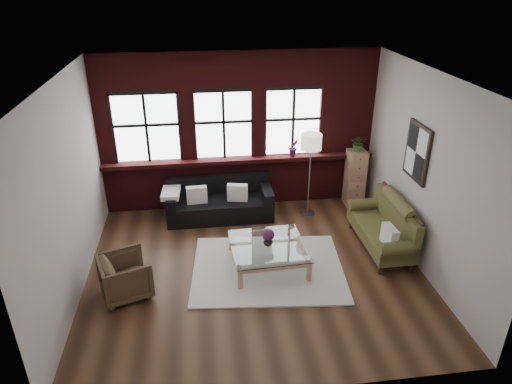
{
  "coord_description": "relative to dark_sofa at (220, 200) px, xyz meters",
  "views": [
    {
      "loc": [
        -0.82,
        -6.25,
        4.54
      ],
      "look_at": [
        0.1,
        0.6,
        1.15
      ],
      "focal_mm": 32.0,
      "sensor_mm": 36.0,
      "label": 1
    }
  ],
  "objects": [
    {
      "name": "ceiling",
      "position": [
        0.46,
        -1.9,
        2.82
      ],
      "size": [
        5.5,
        5.5,
        0.0
      ],
      "primitive_type": "plane",
      "rotation": [
        3.14,
        0.0,
        0.0
      ],
      "color": "white",
      "rests_on": "ground"
    },
    {
      "name": "armchair",
      "position": [
        -1.58,
        -2.27,
        -0.05
      ],
      "size": [
        0.92,
        0.91,
        0.66
      ],
      "primitive_type": "imported",
      "rotation": [
        0.0,
        0.0,
        1.9
      ],
      "color": "#433321",
      "rests_on": "floor"
    },
    {
      "name": "window_mid",
      "position": [
        0.16,
        0.55,
        1.37
      ],
      "size": [
        1.38,
        0.1,
        1.5
      ],
      "primitive_type": null,
      "color": "black",
      "rests_on": "brick_backwall"
    },
    {
      "name": "window_left",
      "position": [
        -1.34,
        0.55,
        1.37
      ],
      "size": [
        1.38,
        0.1,
        1.5
      ],
      "primitive_type": null,
      "color": "black",
      "rests_on": "brick_backwall"
    },
    {
      "name": "sill_ledge",
      "position": [
        0.46,
        0.45,
        0.66
      ],
      "size": [
        5.5,
        0.3,
        0.08
      ],
      "primitive_type": "cube",
      "color": "#441012",
      "rests_on": "brick_backwall"
    },
    {
      "name": "vintage_settee",
      "position": [
        2.76,
        -1.54,
        0.09
      ],
      "size": [
        0.78,
        1.75,
        0.93
      ],
      "primitive_type": null,
      "color": "#4E4D24",
      "rests_on": "floor"
    },
    {
      "name": "pillow_a",
      "position": [
        -0.45,
        -0.1,
        0.19
      ],
      "size": [
        0.41,
        0.16,
        0.34
      ],
      "primitive_type": "cube",
      "rotation": [
        0.0,
        0.0,
        0.06
      ],
      "color": "white",
      "rests_on": "dark_sofa"
    },
    {
      "name": "window_right",
      "position": [
        1.56,
        0.55,
        1.37
      ],
      "size": [
        1.38,
        0.1,
        1.5
      ],
      "primitive_type": null,
      "color": "black",
      "rests_on": "brick_backwall"
    },
    {
      "name": "brick_backwall",
      "position": [
        0.46,
        0.54,
        1.22
      ],
      "size": [
        5.5,
        0.12,
        3.2
      ],
      "primitive_type": null,
      "color": "#441012",
      "rests_on": "floor"
    },
    {
      "name": "sill_plant",
      "position": [
        1.57,
        0.42,
        0.88
      ],
      "size": [
        0.23,
        0.21,
        0.37
      ],
      "primitive_type": "imported",
      "rotation": [
        0.0,
        0.0,
        0.23
      ],
      "color": "#501B4B",
      "rests_on": "sill_ledge"
    },
    {
      "name": "wall_right",
      "position": [
        3.21,
        -1.9,
        1.22
      ],
      "size": [
        0.0,
        5.0,
        5.0
      ],
      "primitive_type": "plane",
      "rotation": [
        1.57,
        0.0,
        -1.57
      ],
      "color": "#B3AEA7",
      "rests_on": "ground"
    },
    {
      "name": "floor",
      "position": [
        0.46,
        -1.9,
        -0.38
      ],
      "size": [
        5.5,
        5.5,
        0.0
      ],
      "primitive_type": "plane",
      "color": "#382214",
      "rests_on": "ground"
    },
    {
      "name": "dark_sofa",
      "position": [
        0.0,
        0.0,
        0.0
      ],
      "size": [
        2.1,
        0.85,
        0.76
      ],
      "primitive_type": null,
      "color": "black",
      "rests_on": "floor"
    },
    {
      "name": "drawer_chest",
      "position": [
        2.85,
        0.2,
        0.22
      ],
      "size": [
        0.37,
        0.37,
        1.2
      ],
      "primitive_type": "cube",
      "color": "tan",
      "rests_on": "floor"
    },
    {
      "name": "coffee_table",
      "position": [
        0.69,
        -1.81,
        -0.18
      ],
      "size": [
        1.28,
        1.28,
        0.41
      ],
      "primitive_type": null,
      "rotation": [
        0.0,
        0.0,
        0.04
      ],
      "color": "tan",
      "rests_on": "shag_rug"
    },
    {
      "name": "wall_left",
      "position": [
        -2.29,
        -1.9,
        1.22
      ],
      "size": [
        0.0,
        5.0,
        5.0
      ],
      "primitive_type": "plane",
      "rotation": [
        1.57,
        0.0,
        1.57
      ],
      "color": "#B3AEA7",
      "rests_on": "ground"
    },
    {
      "name": "pillow_b",
      "position": [
        0.35,
        -0.1,
        0.19
      ],
      "size": [
        0.42,
        0.22,
        0.34
      ],
      "primitive_type": "cube",
      "rotation": [
        0.0,
        0.0,
        -0.21
      ],
      "color": "white",
      "rests_on": "dark_sofa"
    },
    {
      "name": "flowers",
      "position": [
        0.69,
        -1.81,
        0.22
      ],
      "size": [
        0.2,
        0.2,
        0.2
      ],
      "primitive_type": "sphere",
      "color": "#501B4B",
      "rests_on": "vase"
    },
    {
      "name": "wall_poster",
      "position": [
        3.18,
        -1.6,
        1.47
      ],
      "size": [
        0.05,
        0.74,
        0.94
      ],
      "primitive_type": null,
      "color": "black",
      "rests_on": "wall_right"
    },
    {
      "name": "potted_plant_top",
      "position": [
        2.85,
        0.2,
        1.0
      ],
      "size": [
        0.37,
        0.34,
        0.35
      ],
      "primitive_type": "imported",
      "rotation": [
        0.0,
        0.0,
        -0.21
      ],
      "color": "#2D5923",
      "rests_on": "drawer_chest"
    },
    {
      "name": "pillow_settee",
      "position": [
        2.68,
        -2.07,
        0.2
      ],
      "size": [
        0.17,
        0.39,
        0.34
      ],
      "primitive_type": "cube",
      "rotation": [
        0.0,
        0.0,
        0.07
      ],
      "color": "white",
      "rests_on": "vintage_settee"
    },
    {
      "name": "shag_rug",
      "position": [
        0.68,
        -1.92,
        -0.37
      ],
      "size": [
        2.67,
        2.19,
        0.03
      ],
      "primitive_type": "cube",
      "rotation": [
        0.0,
        0.0,
        -0.1
      ],
      "color": "beige",
      "rests_on": "floor"
    },
    {
      "name": "wall_front",
      "position": [
        0.46,
        -4.4,
        1.22
      ],
      "size": [
        5.5,
        0.0,
        5.5
      ],
      "primitive_type": "plane",
      "rotation": [
        -1.57,
        0.0,
        0.0
      ],
      "color": "#B3AEA7",
      "rests_on": "ground"
    },
    {
      "name": "floor_lamp",
      "position": [
        1.79,
        -0.11,
        0.55
      ],
      "size": [
        0.4,
        0.4,
        1.86
      ],
      "primitive_type": null,
      "color": "#A5A5A8",
      "rests_on": "floor"
    },
    {
      "name": "wall_back",
      "position": [
        0.46,
        0.6,
        1.22
      ],
      "size": [
        5.5,
        0.0,
        5.5
      ],
      "primitive_type": "plane",
      "rotation": [
        1.57,
        0.0,
        0.0
      ],
      "color": "#B3AEA7",
      "rests_on": "ground"
    },
    {
      "name": "vase",
      "position": [
        0.69,
        -1.81,
        0.1
      ],
      "size": [
        0.18,
        0.18,
        0.16
      ],
      "primitive_type": "imported",
      "rotation": [
        0.0,
        0.0,
        0.13
      ],
      "color": "#B2B2B2",
      "rests_on": "coffee_table"
    }
  ]
}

